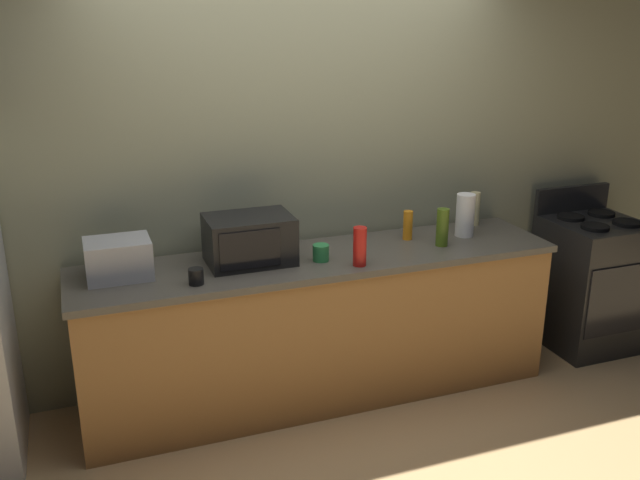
% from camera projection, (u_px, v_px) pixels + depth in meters
% --- Properties ---
extents(ground_plane, '(8.00, 8.00, 0.00)m').
position_uv_depth(ground_plane, '(344.00, 427.00, 3.96)').
color(ground_plane, tan).
extents(back_wall, '(6.40, 0.10, 2.70)m').
position_uv_depth(back_wall, '(297.00, 166.00, 4.25)').
color(back_wall, gray).
rests_on(back_wall, ground_plane).
extents(counter_run, '(2.84, 0.64, 0.90)m').
position_uv_depth(counter_run, '(320.00, 326.00, 4.17)').
color(counter_run, '#9E6B38').
rests_on(counter_run, ground_plane).
extents(stove_range, '(0.60, 0.61, 1.08)m').
position_uv_depth(stove_range, '(590.00, 282.00, 4.82)').
color(stove_range, black).
rests_on(stove_range, ground_plane).
extents(microwave, '(0.48, 0.35, 0.27)m').
position_uv_depth(microwave, '(249.00, 239.00, 3.90)').
color(microwave, black).
rests_on(microwave, counter_run).
extents(toaster_oven, '(0.34, 0.26, 0.21)m').
position_uv_depth(toaster_oven, '(118.00, 259.00, 3.69)').
color(toaster_oven, '#B7BABF').
rests_on(toaster_oven, counter_run).
extents(paper_towel_roll, '(0.12, 0.12, 0.27)m').
position_uv_depth(paper_towel_roll, '(465.00, 215.00, 4.36)').
color(paper_towel_roll, white).
rests_on(paper_towel_roll, counter_run).
extents(bottle_dish_soap, '(0.06, 0.06, 0.18)m').
position_uv_depth(bottle_dish_soap, '(408.00, 225.00, 4.30)').
color(bottle_dish_soap, orange).
rests_on(bottle_dish_soap, counter_run).
extents(bottle_hot_sauce, '(0.08, 0.08, 0.22)m').
position_uv_depth(bottle_hot_sauce, '(360.00, 246.00, 3.86)').
color(bottle_hot_sauce, red).
rests_on(bottle_hot_sauce, counter_run).
extents(bottle_olive_oil, '(0.07, 0.07, 0.23)m').
position_uv_depth(bottle_olive_oil, '(442.00, 227.00, 4.18)').
color(bottle_olive_oil, '#4C6B19').
rests_on(bottle_olive_oil, counter_run).
extents(bottle_hand_soap, '(0.07, 0.07, 0.22)m').
position_uv_depth(bottle_hand_soap, '(475.00, 209.00, 4.58)').
color(bottle_hand_soap, beige).
rests_on(bottle_hand_soap, counter_run).
extents(mug_green, '(0.09, 0.09, 0.09)m').
position_uv_depth(mug_green, '(321.00, 253.00, 3.95)').
color(mug_green, '#2D8C47').
rests_on(mug_green, counter_run).
extents(mug_black, '(0.08, 0.08, 0.09)m').
position_uv_depth(mug_black, '(196.00, 276.00, 3.61)').
color(mug_black, black).
rests_on(mug_black, counter_run).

